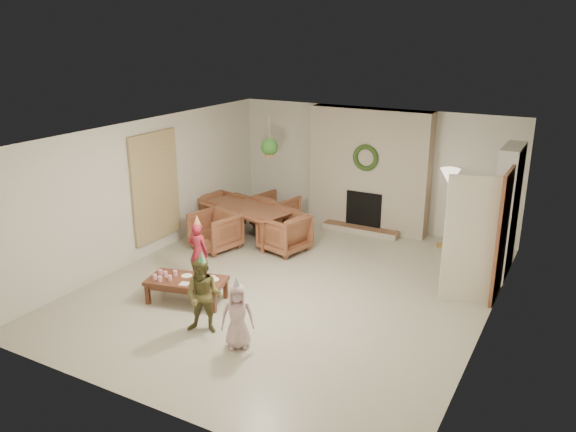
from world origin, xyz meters
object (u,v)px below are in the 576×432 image
Objects in this scene: child_red at (199,252)px; child_pink at (237,316)px; child_plaid at (204,296)px; dining_chair_left at (220,212)px; coffee_table_top at (186,281)px; dining_table at (247,222)px; dining_chair_right at (284,233)px; dining_chair_near at (215,231)px; dining_chair_far at (276,211)px.

child_red reaches higher than child_pink.
dining_chair_left is at bearing 104.45° from child_plaid.
coffee_table_top is 1.34× the size of child_pink.
child_pink is (2.12, -3.54, 0.12)m from dining_table.
dining_chair_right is at bearing -90.00° from dining_chair_left.
dining_table is 1.74× the size of child_plaid.
child_plaid is at bearing -133.46° from dining_chair_left.
child_red reaches higher than dining_table.
dining_chair_near is 0.67× the size of coffee_table_top.
child_plaid reaches higher than dining_chair_left.
dining_chair_right is 0.79× the size of child_red.
dining_chair_left is at bearing 45.00° from dining_chair_far.
child_plaid is (1.70, -2.63, 0.17)m from dining_chair_near.
child_pink is (1.13, -3.28, 0.08)m from dining_chair_right.
dining_chair_far is 1.31m from dining_chair_right.
dining_chair_right is at bearing -109.89° from child_red.
dining_chair_near and dining_chair_left have the same top height.
child_red reaches higher than coffee_table_top.
child_red is 0.94× the size of child_plaid.
child_plaid is (1.10, -1.33, 0.03)m from child_red.
dining_chair_near is at bearing -67.16° from child_red.
coffee_table_top is (0.70, -2.80, 0.01)m from dining_table.
dining_chair_near and dining_chair_far have the same top height.
dining_chair_far and dining_chair_left have the same top height.
coffee_table_top is 1.04m from child_plaid.
dining_chair_near and dining_chair_right have the same top height.
dining_chair_left is 4.30m from child_plaid.
dining_chair_far is at bearing 79.71° from child_pink.
dining_table is at bearing 95.77° from child_plaid.
dining_chair_far is at bearing -45.00° from dining_chair_left.
dining_chair_far is 0.89× the size of child_pink.
child_pink reaches higher than dining_chair_right.
child_pink is (1.72, -1.44, -0.06)m from child_red.
child_red is (-0.59, -1.84, 0.14)m from dining_chair_right.
dining_chair_near is 1.00× the size of dining_chair_right.
dining_chair_near is 0.74× the size of child_plaid.
dining_chair_far is at bearing 90.00° from dining_chair_near.
dining_chair_near is 1.31m from dining_chair_right.
dining_chair_right is at bearing 38.66° from dining_chair_near.
dining_chair_far reaches higher than dining_table.
coffee_table_top is at bearing -61.78° from dining_table.
dining_chair_near reaches higher than coffee_table_top.
coffee_table_top is 1.60m from child_pink.
dining_table is 1.57× the size of coffee_table_top.
dining_chair_left is at bearing 135.00° from dining_chair_near.
child_pink reaches higher than dining_table.
child_plaid reaches higher than coffee_table_top.
dining_chair_near is 3.59m from child_pink.
dining_chair_far is 4.74m from child_pink.
dining_chair_far is at bearing -128.66° from dining_chair_right.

